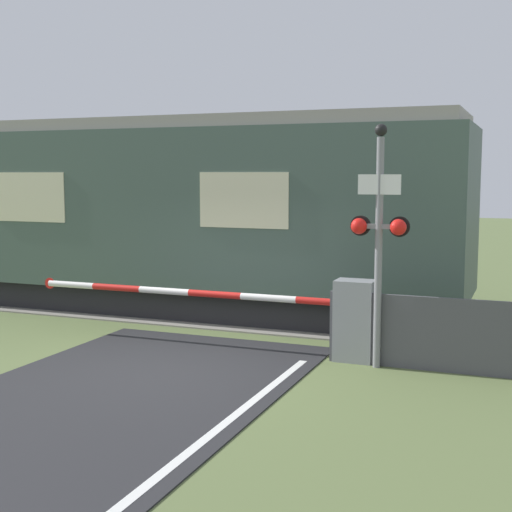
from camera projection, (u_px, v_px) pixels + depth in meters
name	position (u px, v px, depth m)	size (l,w,h in m)	color
ground_plane	(169.00, 367.00, 10.70)	(80.00, 80.00, 0.00)	#5B6B3D
track_bed	(266.00, 315.00, 14.51)	(36.00, 3.20, 0.13)	gray
train	(72.00, 212.00, 15.98)	(17.32, 2.86, 3.99)	black
crossing_barrier	(324.00, 315.00, 11.19)	(6.11, 0.44, 1.26)	gray
signal_post	(379.00, 231.00, 10.46)	(0.88, 0.26, 3.61)	gray
roadside_fence	(478.00, 338.00, 10.20)	(4.39, 0.06, 1.10)	#4C4C51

